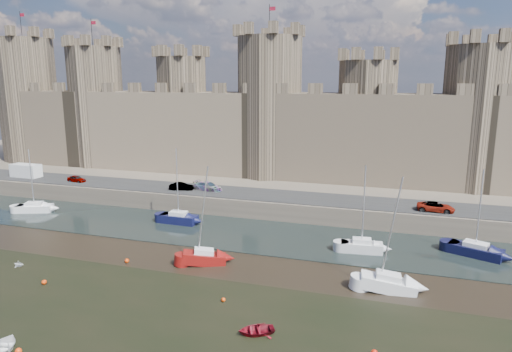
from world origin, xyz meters
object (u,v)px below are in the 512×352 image
(car_3, at_px, (436,207))
(sailboat_0, at_px, (34,207))
(van, at_px, (26,171))
(sailboat_2, at_px, (362,246))
(car_0, at_px, (77,179))
(sailboat_3, at_px, (475,250))
(sailboat_4, at_px, (204,257))
(car_2, at_px, (208,186))
(car_1, at_px, (181,187))
(sailboat_1, at_px, (179,218))
(sailboat_5, at_px, (388,283))

(car_3, distance_m, sailboat_0, 54.79)
(van, bearing_deg, car_3, 0.96)
(sailboat_2, bearing_deg, car_0, 160.39)
(sailboat_3, distance_m, sailboat_4, 29.04)
(car_2, relative_size, sailboat_3, 0.48)
(car_1, xyz_separation_m, sailboat_4, (11.93, -18.95, -2.33))
(car_2, distance_m, van, 32.87)
(sailboat_2, bearing_deg, car_1, 151.93)
(sailboat_0, bearing_deg, car_1, 5.35)
(car_1, height_order, sailboat_1, sailboat_1)
(car_3, xyz_separation_m, sailboat_1, (-32.01, -6.90, -2.33))
(car_1, height_order, sailboat_5, sailboat_5)
(car_0, bearing_deg, car_1, -81.18)
(sailboat_2, bearing_deg, van, 162.28)
(car_3, xyz_separation_m, sailboat_0, (-54.10, -8.36, -2.39))
(car_0, bearing_deg, sailboat_4, -113.12)
(sailboat_0, height_order, sailboat_2, sailboat_2)
(sailboat_1, height_order, sailboat_2, sailboat_1)
(car_3, bearing_deg, sailboat_3, -152.42)
(car_1, relative_size, sailboat_4, 0.34)
(car_1, distance_m, sailboat_1, 8.57)
(car_3, relative_size, sailboat_0, 0.49)
(sailboat_1, distance_m, sailboat_4, 14.30)
(car_2, relative_size, sailboat_1, 0.45)
(car_1, distance_m, van, 29.07)
(car_0, height_order, car_1, car_1)
(van, relative_size, sailboat_5, 0.48)
(sailboat_0, xyz_separation_m, sailboat_5, (49.04, -10.59, 0.03))
(car_3, relative_size, van, 0.87)
(sailboat_3, distance_m, sailboat_5, 14.30)
(sailboat_3, bearing_deg, sailboat_2, -145.61)
(sailboat_3, bearing_deg, sailboat_1, -158.96)
(sailboat_1, relative_size, sailboat_5, 0.94)
(sailboat_3, bearing_deg, car_3, 137.97)
(car_0, bearing_deg, sailboat_5, -103.19)
(car_0, bearing_deg, sailboat_2, -94.60)
(car_0, xyz_separation_m, sailboat_5, (48.76, -19.59, -2.29))
(car_1, relative_size, sailboat_3, 0.38)
(car_0, relative_size, sailboat_1, 0.32)
(van, height_order, sailboat_1, sailboat_1)
(sailboat_4, bearing_deg, van, 130.35)
(car_1, bearing_deg, car_0, 76.85)
(sailboat_5, bearing_deg, sailboat_1, 150.14)
(sailboat_2, xyz_separation_m, sailboat_5, (3.03, -8.78, -0.03))
(car_3, bearing_deg, car_2, 88.60)
(car_0, xyz_separation_m, car_1, (18.55, 0.04, 0.04))
(sailboat_4, bearing_deg, sailboat_2, 3.73)
(car_0, xyz_separation_m, sailboat_3, (57.50, -8.26, -2.30))
(sailboat_0, distance_m, sailboat_4, 32.32)
(sailboat_4, bearing_deg, car_3, 13.79)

